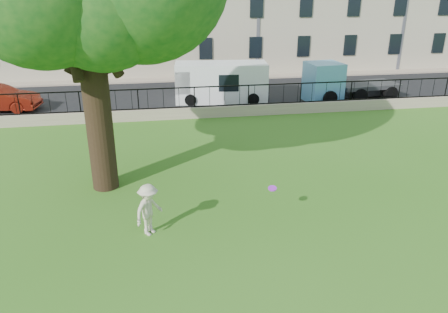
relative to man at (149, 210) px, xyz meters
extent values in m
plane|color=#36721B|center=(2.50, -0.42, -0.81)|extent=(120.00, 120.00, 0.00)
cube|color=gray|center=(2.50, 11.58, -0.51)|extent=(50.00, 0.40, 0.60)
cube|color=black|center=(2.50, 11.58, -0.18)|extent=(50.00, 0.05, 0.06)
cube|color=black|center=(2.50, 11.58, 0.89)|extent=(50.00, 0.05, 0.06)
cube|color=black|center=(2.50, 16.28, -0.80)|extent=(60.00, 9.00, 0.01)
cube|color=gray|center=(2.50, 21.48, -0.75)|extent=(60.00, 1.40, 0.12)
cylinder|color=black|center=(-1.58, 3.50, 1.72)|extent=(0.92, 0.92, 5.06)
imported|color=beige|center=(0.00, 0.00, 0.00)|extent=(1.14, 1.18, 1.61)
cylinder|color=#A926DB|center=(3.80, 0.28, 0.26)|extent=(0.34, 0.33, 0.12)
cube|color=white|center=(4.50, 14.98, 0.37)|extent=(5.79, 2.74, 2.35)
cube|color=#5DA7DB|center=(12.52, 13.98, 0.39)|extent=(5.90, 2.63, 2.40)
camera|label=1|loc=(0.36, -11.46, 6.25)|focal=35.00mm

